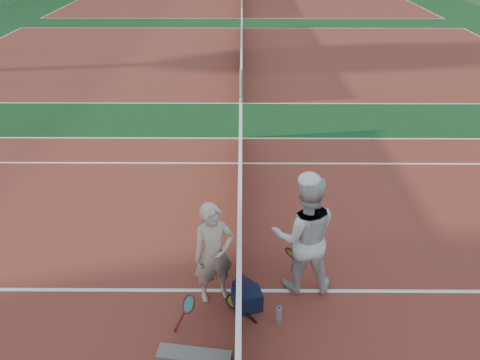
% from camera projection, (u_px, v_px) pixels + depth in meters
% --- Properties ---
extents(ground, '(130.00, 130.00, 0.00)m').
position_uv_depth(ground, '(239.00, 291.00, 6.75)').
color(ground, '#0F3916').
rests_on(ground, ground).
extents(court_main, '(23.77, 10.97, 0.01)m').
position_uv_depth(court_main, '(239.00, 291.00, 6.75)').
color(court_main, maroon).
rests_on(court_main, ground).
extents(court_far_a, '(23.77, 10.97, 0.01)m').
position_uv_depth(court_far_a, '(242.00, 56.00, 18.26)').
color(court_far_a, maroon).
rests_on(court_far_a, ground).
extents(court_far_b, '(23.77, 10.97, 0.01)m').
position_uv_depth(court_far_b, '(242.00, 3.00, 29.77)').
color(court_far_b, maroon).
rests_on(court_far_b, ground).
extents(net_main, '(0.10, 10.98, 1.02)m').
position_uv_depth(net_main, '(239.00, 267.00, 6.48)').
color(net_main, black).
rests_on(net_main, ground).
extents(net_far_a, '(0.10, 10.98, 1.02)m').
position_uv_depth(net_far_a, '(242.00, 44.00, 17.99)').
color(net_far_a, black).
rests_on(net_far_a, ground).
extents(player_a, '(0.72, 0.60, 1.69)m').
position_uv_depth(player_a, '(214.00, 254.00, 6.23)').
color(player_a, '#BBA891').
rests_on(player_a, ground).
extents(player_b, '(0.98, 0.77, 2.00)m').
position_uv_depth(player_b, '(304.00, 235.00, 6.35)').
color(player_b, silver).
rests_on(player_b, ground).
extents(racket_red, '(0.44, 0.42, 0.52)m').
position_uv_depth(racket_red, '(189.00, 311.00, 6.07)').
color(racket_red, maroon).
rests_on(racket_red, ground).
extents(racket_black_held, '(0.37, 0.37, 0.57)m').
position_uv_depth(racket_black_held, '(291.00, 261.00, 6.92)').
color(racket_black_held, black).
rests_on(racket_black_held, ground).
extents(racket_spare, '(0.61, 0.61, 0.13)m').
position_uv_depth(racket_spare, '(235.00, 303.00, 6.45)').
color(racket_spare, black).
rests_on(racket_spare, ground).
extents(sports_bag_navy, '(0.48, 0.39, 0.33)m').
position_uv_depth(sports_bag_navy, '(247.00, 300.00, 6.37)').
color(sports_bag_navy, black).
rests_on(sports_bag_navy, ground).
extents(sports_bag_purple, '(0.40, 0.40, 0.27)m').
position_uv_depth(sports_bag_purple, '(245.00, 290.00, 6.59)').
color(sports_bag_purple, black).
rests_on(sports_bag_purple, ground).
extents(net_cover_canvas, '(1.01, 0.35, 0.10)m').
position_uv_depth(net_cover_canvas, '(194.00, 356.00, 5.68)').
color(net_cover_canvas, '#615C58').
rests_on(net_cover_canvas, ground).
extents(water_bottle, '(0.09, 0.09, 0.30)m').
position_uv_depth(water_bottle, '(279.00, 315.00, 6.14)').
color(water_bottle, '#ABBCD8').
rests_on(water_bottle, ground).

